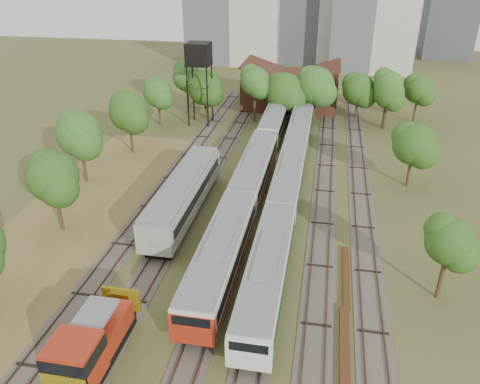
% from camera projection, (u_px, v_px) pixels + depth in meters
% --- Properties ---
extents(ground, '(240.00, 240.00, 0.00)m').
position_uv_depth(ground, '(225.00, 346.00, 31.96)').
color(ground, '#475123').
rests_on(ground, ground).
extents(dry_grass_patch, '(14.00, 60.00, 0.04)m').
position_uv_depth(dry_grass_patch, '(49.00, 253.00, 41.95)').
color(dry_grass_patch, brown).
rests_on(dry_grass_patch, ground).
extents(tracks, '(24.60, 80.00, 0.19)m').
position_uv_depth(tracks, '(266.00, 186.00, 53.94)').
color(tracks, '#4C473D').
rests_on(tracks, ground).
extents(railcar_red_set, '(3.11, 34.58, 3.85)m').
position_uv_depth(railcar_red_set, '(241.00, 206.00, 45.51)').
color(railcar_red_set, black).
rests_on(railcar_red_set, ground).
extents(railcar_green_set, '(2.96, 52.08, 3.66)m').
position_uv_depth(railcar_green_set, '(289.00, 179.00, 51.36)').
color(railcar_green_set, black).
rests_on(railcar_green_set, ground).
extents(railcar_rear, '(2.95, 16.08, 3.65)m').
position_uv_depth(railcar_rear, '(275.00, 120.00, 69.43)').
color(railcar_rear, black).
rests_on(railcar_rear, ground).
extents(shunter_locomotive, '(2.90, 8.10, 3.80)m').
position_uv_depth(shunter_locomotive, '(90.00, 347.00, 29.45)').
color(shunter_locomotive, black).
rests_on(shunter_locomotive, ground).
extents(old_grey_coach, '(3.28, 18.00, 4.06)m').
position_uv_depth(old_grey_coach, '(184.00, 195.00, 47.24)').
color(old_grey_coach, black).
rests_on(old_grey_coach, ground).
extents(water_tower, '(3.59, 3.59, 12.38)m').
position_uv_depth(water_tower, '(199.00, 56.00, 69.53)').
color(water_tower, black).
rests_on(water_tower, ground).
extents(rail_pile_near, '(0.68, 10.14, 0.34)m').
position_uv_depth(rail_pile_near, '(345.00, 358.00, 30.79)').
color(rail_pile_near, '#532F17').
rests_on(rail_pile_near, ground).
extents(rail_pile_far, '(0.53, 8.47, 0.28)m').
position_uv_depth(rail_pile_far, '(346.00, 276.00, 38.74)').
color(rail_pile_far, '#532F17').
rests_on(rail_pile_far, ground).
extents(maintenance_shed, '(16.45, 11.55, 7.58)m').
position_uv_depth(maintenance_shed, '(291.00, 89.00, 81.57)').
color(maintenance_shed, '#391C14').
rests_on(maintenance_shed, ground).
extents(tree_band_left, '(7.80, 54.47, 8.45)m').
position_uv_depth(tree_band_left, '(74.00, 153.00, 48.59)').
color(tree_band_left, '#382616').
rests_on(tree_band_left, ground).
extents(tree_band_far, '(41.17, 9.41, 8.86)m').
position_uv_depth(tree_band_far, '(290.00, 87.00, 72.64)').
color(tree_band_far, '#382616').
rests_on(tree_band_far, ground).
extents(tree_band_right, '(5.45, 43.75, 7.48)m').
position_uv_depth(tree_band_right, '(408.00, 138.00, 53.52)').
color(tree_band_right, '#382616').
rests_on(tree_band_right, ground).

